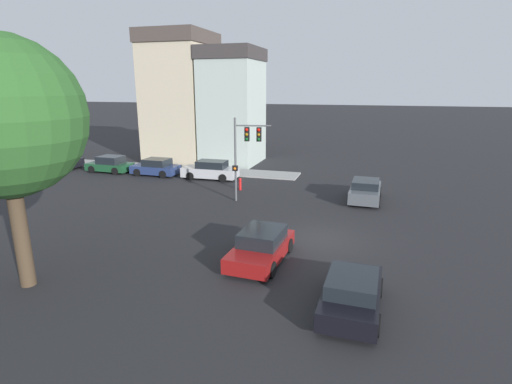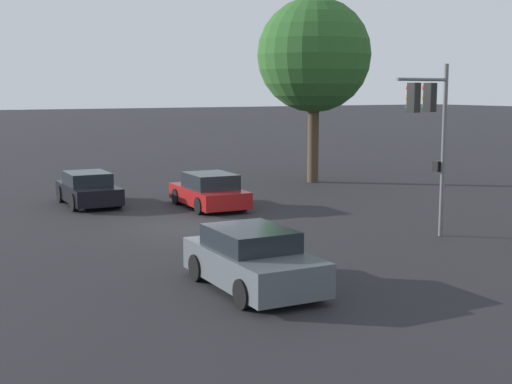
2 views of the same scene
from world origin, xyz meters
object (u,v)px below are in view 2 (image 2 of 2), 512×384
(traffic_signal, at_px, (429,119))
(crossing_car_2, at_px, (253,260))
(crossing_car_1, at_px, (209,191))
(crossing_car_0, at_px, (88,189))
(street_tree, at_px, (314,56))

(traffic_signal, distance_m, crossing_car_2, 8.57)
(traffic_signal, bearing_deg, crossing_car_2, 98.10)
(traffic_signal, xyz_separation_m, crossing_car_1, (-8.77, -3.51, -3.16))
(traffic_signal, relative_size, crossing_car_2, 1.31)
(crossing_car_1, xyz_separation_m, crossing_car_2, (11.17, -4.10, 0.03))
(crossing_car_1, relative_size, crossing_car_2, 1.03)
(crossing_car_0, bearing_deg, traffic_signal, 34.73)
(crossing_car_0, relative_size, crossing_car_2, 0.97)
(crossing_car_2, bearing_deg, traffic_signal, 109.02)
(traffic_signal, xyz_separation_m, crossing_car_0, (-11.82, -7.58, -3.17))
(street_tree, distance_m, crossing_car_1, 11.00)
(street_tree, relative_size, traffic_signal, 1.68)
(crossing_car_0, bearing_deg, crossing_car_1, 55.23)
(crossing_car_1, bearing_deg, crossing_car_0, 56.56)
(crossing_car_1, bearing_deg, crossing_car_2, 163.22)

